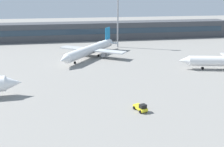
# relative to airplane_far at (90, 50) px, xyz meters

# --- Properties ---
(ground_plane) EXTENTS (400.00, 400.00, 0.00)m
(ground_plane) POSITION_rel_airplane_far_xyz_m (2.53, -32.99, -2.99)
(ground_plane) COLOR gray
(terminal_building) EXTENTS (155.72, 12.13, 9.00)m
(terminal_building) POSITION_rel_airplane_far_xyz_m (2.53, 41.43, 1.51)
(terminal_building) COLOR #3F4247
(terminal_building) RESTS_ON ground_plane
(airplane_far) EXTENTS (26.20, 34.09, 9.81)m
(airplane_far) POSITION_rel_airplane_far_xyz_m (0.00, 0.00, 0.00)
(airplane_far) COLOR white
(airplane_far) RESTS_ON ground_plane
(baggage_tug_yellow) EXTENTS (2.71, 3.89, 1.75)m
(baggage_tug_yellow) POSITION_rel_airplane_far_xyz_m (5.53, -51.80, -2.20)
(baggage_tug_yellow) COLOR yellow
(baggage_tug_yellow) RESTS_ON ground_plane
(floodlight_tower_west) EXTENTS (3.20, 0.80, 28.04)m
(floodlight_tower_west) POSITION_rel_airplane_far_xyz_m (14.37, 17.99, 13.08)
(floodlight_tower_west) COLOR gray
(floodlight_tower_west) RESTS_ON ground_plane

